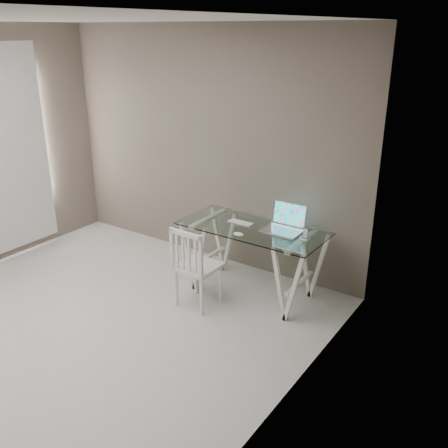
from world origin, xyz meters
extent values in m
plane|color=#BBB9B4|center=(0.00, 0.00, 0.00)|extent=(4.50, 4.50, 0.00)
cube|color=white|center=(0.00, 0.00, 2.70)|extent=(4.00, 4.50, 0.02)
cube|color=#675B51|center=(0.00, 2.25, 1.35)|extent=(4.00, 0.02, 2.70)
cube|color=#675B51|center=(2.00, 0.00, 1.35)|extent=(0.02, 4.50, 2.70)
cube|color=silver|center=(0.95, 1.72, 0.74)|extent=(1.50, 0.70, 0.01)
cube|color=white|center=(0.40, 1.72, 0.36)|extent=(0.24, 0.62, 0.72)
cube|color=white|center=(1.50, 1.72, 0.36)|extent=(0.24, 0.62, 0.72)
cube|color=white|center=(0.62, 1.22, 0.42)|extent=(0.40, 0.40, 0.04)
cylinder|color=white|center=(0.46, 1.06, 0.20)|extent=(0.03, 0.03, 0.40)
cylinder|color=white|center=(0.78, 1.06, 0.20)|extent=(0.03, 0.03, 0.40)
cylinder|color=white|center=(0.47, 1.38, 0.20)|extent=(0.03, 0.03, 0.40)
cylinder|color=white|center=(0.78, 1.38, 0.20)|extent=(0.03, 0.03, 0.40)
cube|color=white|center=(0.62, 1.04, 0.64)|extent=(0.39, 0.03, 0.44)
cube|color=silver|center=(1.25, 1.79, 0.75)|extent=(0.38, 0.26, 0.02)
cube|color=#19D899|center=(1.25, 1.94, 0.89)|extent=(0.38, 0.05, 0.25)
cube|color=silver|center=(0.78, 1.76, 0.75)|extent=(0.28, 0.12, 0.01)
ellipsoid|color=white|center=(0.95, 1.45, 0.76)|extent=(0.11, 0.07, 0.04)
cube|color=white|center=(1.52, 1.73, 0.75)|extent=(0.06, 0.06, 0.01)
cube|color=black|center=(1.52, 1.74, 0.81)|extent=(0.05, 0.03, 0.10)
camera|label=1|loc=(3.35, -2.32, 2.64)|focal=40.00mm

